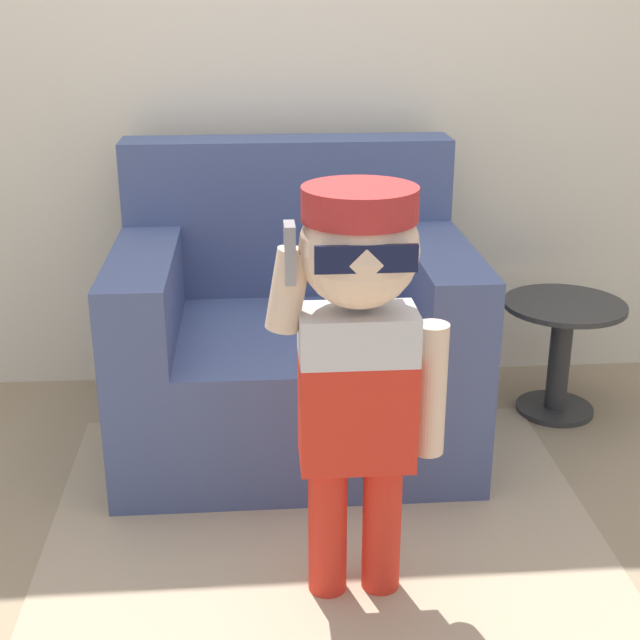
% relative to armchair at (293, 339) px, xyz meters
% --- Properties ---
extents(ground_plane, '(10.00, 10.00, 0.00)m').
position_rel_armchair_xyz_m(ground_plane, '(0.03, -0.21, -0.34)').
color(ground_plane, '#998466').
extents(wall_back, '(10.00, 0.05, 2.60)m').
position_rel_armchair_xyz_m(wall_back, '(0.03, 0.51, 0.96)').
color(wall_back, beige).
rests_on(wall_back, ground_plane).
extents(armchair, '(1.12, 0.88, 0.96)m').
position_rel_armchair_xyz_m(armchair, '(0.00, 0.00, 0.00)').
color(armchair, '#475684').
rests_on(armchair, ground_plane).
extents(person_child, '(0.42, 0.32, 1.04)m').
position_rel_armchair_xyz_m(person_child, '(0.11, -0.86, 0.35)').
color(person_child, red).
rests_on(person_child, ground_plane).
extents(side_table, '(0.42, 0.42, 0.41)m').
position_rel_armchair_xyz_m(side_table, '(0.94, 0.08, -0.09)').
color(side_table, '#333333').
rests_on(side_table, ground_plane).
extents(rug, '(1.54, 1.34, 0.01)m').
position_rel_armchair_xyz_m(rug, '(0.05, -0.57, -0.34)').
color(rug, tan).
rests_on(rug, ground_plane).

